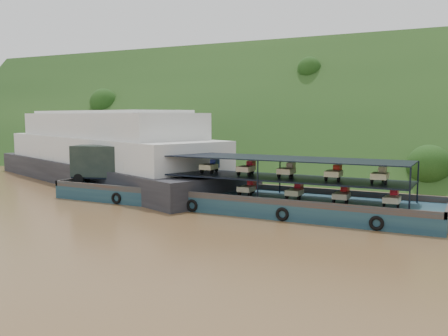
% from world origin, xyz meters
% --- Properties ---
extents(ground, '(160.00, 160.00, 0.00)m').
position_xyz_m(ground, '(0.00, 0.00, 0.00)').
color(ground, brown).
rests_on(ground, ground).
extents(hillside, '(140.00, 39.60, 39.60)m').
position_xyz_m(hillside, '(0.00, 36.00, 0.00)').
color(hillside, '#193513').
rests_on(hillside, ground).
extents(cargo_barge, '(35.10, 7.18, 5.03)m').
position_xyz_m(cargo_barge, '(-1.98, 1.08, 1.27)').
color(cargo_barge, '#132D42').
rests_on(cargo_barge, ground).
extents(passenger_ferry, '(43.29, 25.85, 8.59)m').
position_xyz_m(passenger_ferry, '(-20.92, 8.81, 3.72)').
color(passenger_ferry, black).
rests_on(passenger_ferry, ground).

